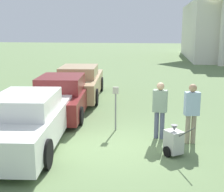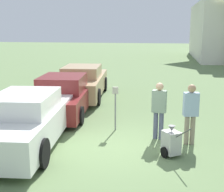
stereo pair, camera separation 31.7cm
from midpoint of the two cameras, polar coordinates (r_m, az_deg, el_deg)
ground_plane at (r=9.01m, az=0.20°, el=-9.29°), size 120.00×120.00×0.00m
parked_car_white at (r=9.31m, az=-15.94°, el=-4.33°), size 2.31×5.30×1.54m
parked_car_maroon at (r=12.37m, az=-9.81°, el=-0.08°), size 2.30×4.91×1.52m
parked_car_tan at (r=15.13m, az=-6.53°, el=2.44°), size 2.38×5.29×1.54m
parking_meter at (r=10.13m, az=-0.22°, el=-0.83°), size 0.18×0.09×1.46m
person_worker at (r=9.47m, az=7.80°, el=-1.99°), size 0.45×0.28×1.74m
person_supervisor at (r=9.22m, az=13.41°, el=-2.48°), size 0.45×0.29×1.77m
equipment_cart at (r=8.43m, az=10.14°, el=-8.21°), size 0.72×0.92×1.00m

